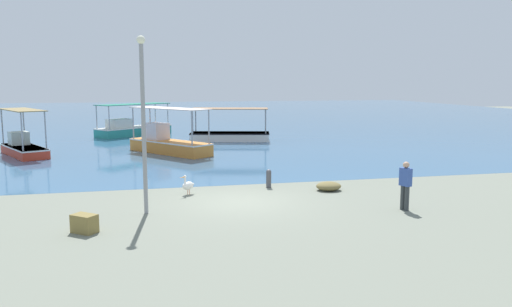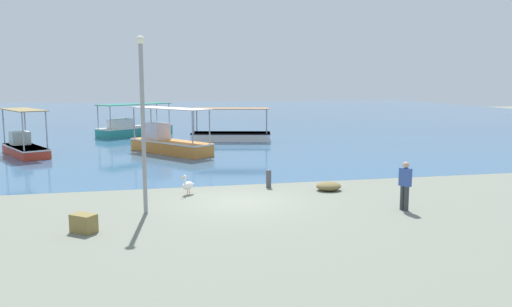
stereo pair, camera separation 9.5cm
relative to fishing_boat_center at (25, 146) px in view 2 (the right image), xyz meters
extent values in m
plane|color=slate|center=(10.57, -14.30, -0.57)|extent=(120.00, 120.00, 0.00)
cube|color=#386389|center=(10.57, 33.70, -0.57)|extent=(110.00, 90.00, 0.00)
cube|color=red|center=(0.07, -0.13, -0.29)|extent=(3.56, 5.01, 0.56)
cube|color=silver|center=(0.07, -0.13, -0.05)|extent=(3.61, 5.07, 0.08)
cylinder|color=#99999E|center=(1.63, -1.79, 1.07)|extent=(0.08, 0.08, 2.16)
cylinder|color=#99999E|center=(0.51, -2.36, 1.07)|extent=(0.08, 0.08, 2.16)
cylinder|color=#99999E|center=(-0.37, 2.10, 1.07)|extent=(0.08, 0.08, 2.16)
cylinder|color=#99999E|center=(-1.49, 1.52, 1.07)|extent=(0.08, 0.08, 2.16)
cube|color=olive|center=(0.07, -0.13, 2.18)|extent=(3.56, 4.88, 0.05)
cube|color=silver|center=(-0.43, 0.84, 0.39)|extent=(1.38, 1.35, 0.79)
cube|color=teal|center=(6.25, 10.34, -0.21)|extent=(6.18, 5.57, 0.71)
cube|color=silver|center=(6.25, 10.34, 0.11)|extent=(6.24, 5.63, 0.08)
cylinder|color=#99999E|center=(8.04, 12.88, 1.06)|extent=(0.08, 0.08, 1.82)
cylinder|color=#99999E|center=(9.07, 11.63, 1.06)|extent=(0.08, 0.08, 1.82)
cylinder|color=#99999E|center=(3.43, 9.05, 1.06)|extent=(0.08, 0.08, 1.82)
cylinder|color=#99999E|center=(4.46, 7.81, 1.06)|extent=(0.08, 0.08, 1.82)
cube|color=#1B6D57|center=(6.25, 10.34, 1.99)|extent=(6.09, 5.52, 0.05)
cube|color=silver|center=(5.13, 9.41, 0.50)|extent=(2.20, 2.13, 0.70)
cube|color=orange|center=(8.63, -0.94, -0.18)|extent=(4.91, 5.80, 0.77)
cube|color=silver|center=(8.63, -0.94, 0.16)|extent=(4.97, 5.86, 0.08)
cylinder|color=#99999E|center=(10.85, -2.76, 1.19)|extent=(0.08, 0.08, 1.98)
cylinder|color=#99999E|center=(9.77, -3.57, 1.19)|extent=(0.08, 0.08, 1.98)
cylinder|color=#99999E|center=(7.50, 1.69, 1.19)|extent=(0.08, 0.08, 1.98)
cylinder|color=#99999E|center=(6.42, 0.88, 1.19)|extent=(0.08, 0.08, 1.98)
cube|color=beige|center=(8.63, -0.94, 2.21)|extent=(4.87, 5.70, 0.05)
cube|color=silver|center=(7.81, 0.15, 0.72)|extent=(1.78, 1.85, 1.03)
cube|color=white|center=(13.36, 4.80, -0.26)|extent=(6.14, 3.24, 0.61)
cube|color=black|center=(13.36, 4.80, 0.01)|extent=(6.19, 3.29, 0.08)
cylinder|color=#99999E|center=(10.55, 4.54, 0.93)|extent=(0.08, 0.08, 1.77)
cylinder|color=#99999E|center=(10.94, 6.25, 0.93)|extent=(0.08, 0.08, 1.77)
cylinder|color=#99999E|center=(15.77, 3.36, 0.93)|extent=(0.08, 0.08, 1.77)
cylinder|color=#99999E|center=(16.16, 5.07, 0.93)|extent=(0.08, 0.08, 1.77)
cube|color=#8B6646|center=(13.36, 4.80, 1.84)|extent=(5.97, 3.29, 0.05)
cylinder|color=#E0997A|center=(8.83, -12.69, -0.46)|extent=(0.03, 0.03, 0.22)
cylinder|color=#E0997A|center=(8.76, -12.62, -0.46)|extent=(0.03, 0.03, 0.22)
ellipsoid|color=white|center=(8.77, -12.67, -0.21)|extent=(0.61, 0.58, 0.32)
ellipsoid|color=white|center=(8.96, -12.51, -0.19)|extent=(0.20, 0.20, 0.10)
cylinder|color=white|center=(8.66, -12.78, 0.01)|extent=(0.07, 0.07, 0.26)
sphere|color=white|center=(8.66, -12.78, 0.18)|extent=(0.11, 0.11, 0.11)
cone|color=#E5933F|center=(8.53, -12.88, 0.17)|extent=(0.26, 0.24, 0.06)
cylinder|color=gray|center=(7.16, -15.20, 2.24)|extent=(0.14, 0.14, 5.61)
sphere|color=#EAEACC|center=(7.16, -15.20, 5.16)|extent=(0.28, 0.28, 0.28)
cylinder|color=#47474C|center=(12.18, -12.08, -0.25)|extent=(0.22, 0.22, 0.63)
sphere|color=#4C4C51|center=(12.18, -12.08, 0.09)|extent=(0.23, 0.23, 0.23)
cylinder|color=#343A3C|center=(15.85, -16.59, -0.14)|extent=(0.16, 0.16, 0.85)
cylinder|color=#343A3C|center=(15.91, -16.75, -0.14)|extent=(0.16, 0.16, 0.85)
cube|color=#35519E|center=(15.88, -16.67, 0.59)|extent=(0.34, 0.45, 0.62)
sphere|color=tan|center=(15.88, -16.67, 1.01)|extent=(0.22, 0.22, 0.22)
ellipsoid|color=olive|center=(14.44, -13.15, -0.39)|extent=(1.03, 0.87, 0.35)
cube|color=olive|center=(5.39, -17.03, -0.30)|extent=(0.84, 0.80, 0.55)
camera|label=1|loc=(7.26, -31.96, 3.83)|focal=35.00mm
camera|label=2|loc=(7.35, -31.98, 3.83)|focal=35.00mm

